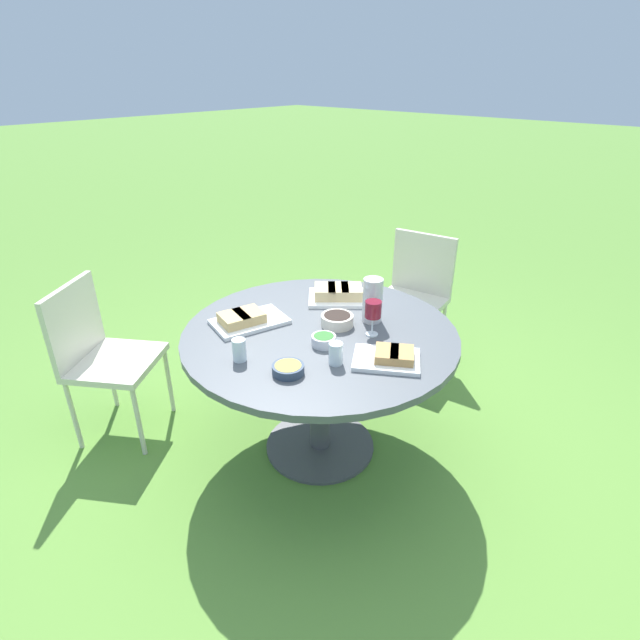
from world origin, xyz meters
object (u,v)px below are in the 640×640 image
Objects in this scene: chair_near_left at (415,289)px; wine_glass at (373,310)px; chair_near_right at (100,349)px; dining_table at (320,350)px; handbag at (301,328)px; water_pitcher at (372,300)px.

chair_near_left is 5.01× the size of wine_glass.
chair_near_right is at bearing -55.89° from wine_glass.
dining_table is at bearing 124.24° from chair_near_right.
chair_near_left is at bearing -158.85° from wine_glass.
chair_near_right is (1.85, -0.81, 0.00)m from chair_near_left.
wine_glass is (1.03, 0.40, 0.33)m from chair_near_left.
wine_glass is at bearing 123.53° from dining_table.
chair_near_right is 1.50m from handbag.
chair_near_left reaches higher than handbag.
water_pitcher is 0.62× the size of handbag.
wine_glass is (-0.82, 1.21, 0.33)m from chair_near_right.
water_pitcher is at bearing 18.54° from chair_near_left.
wine_glass reaches higher than dining_table.
wine_glass is at bearing 37.86° from water_pitcher.
water_pitcher is 0.15m from wine_glass.
wine_glass is at bearing 60.61° from handbag.
chair_near_left is 2.42× the size of handbag.
chair_near_left is at bearing 119.72° from handbag.
dining_table is 1.52× the size of chair_near_right.
chair_near_left is at bearing -161.46° from water_pitcher.
chair_near_right is 3.88× the size of water_pitcher.
wine_glass reaches higher than chair_near_left.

